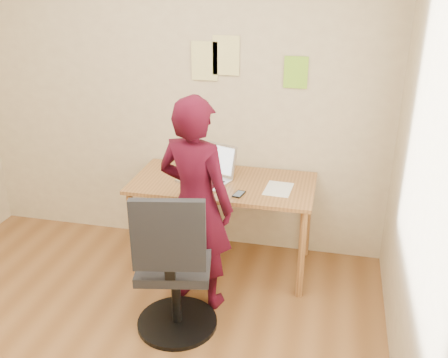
% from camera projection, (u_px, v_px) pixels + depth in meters
% --- Properties ---
extents(room, '(3.58, 3.58, 2.78)m').
position_uv_depth(room, '(64.00, 168.00, 2.46)').
color(room, brown).
rests_on(room, ground).
extents(desk, '(1.40, 0.70, 0.74)m').
position_uv_depth(desk, '(223.00, 192.00, 3.87)').
color(desk, '#9F6A36').
rests_on(desk, ground).
extents(laptop, '(0.46, 0.44, 0.26)m').
position_uv_depth(laptop, '(208.00, 173.00, 3.85)').
color(laptop, silver).
rests_on(laptop, desk).
extents(paper_sheet, '(0.21, 0.29, 0.00)m').
position_uv_depth(paper_sheet, '(278.00, 189.00, 3.71)').
color(paper_sheet, white).
rests_on(paper_sheet, desk).
extents(phone, '(0.09, 0.13, 0.01)m').
position_uv_depth(phone, '(239.00, 194.00, 3.61)').
color(phone, black).
rests_on(phone, desk).
extents(wall_note_left, '(0.21, 0.00, 0.30)m').
position_uv_depth(wall_note_left, '(204.00, 61.00, 3.87)').
color(wall_note_left, '#F2EA90').
rests_on(wall_note_left, room).
extents(wall_note_mid, '(0.21, 0.00, 0.30)m').
position_uv_depth(wall_note_mid, '(226.00, 56.00, 3.82)').
color(wall_note_mid, '#F2EA90').
rests_on(wall_note_mid, room).
extents(wall_note_right, '(0.18, 0.00, 0.24)m').
position_uv_depth(wall_note_right, '(296.00, 72.00, 3.75)').
color(wall_note_right, '#8CD32F').
rests_on(wall_note_right, room).
extents(office_chair, '(0.55, 0.56, 1.05)m').
position_uv_depth(office_chair, '(174.00, 275.00, 3.19)').
color(office_chair, black).
rests_on(office_chair, ground).
extents(person, '(0.64, 0.51, 1.53)m').
position_uv_depth(person, '(196.00, 204.00, 3.41)').
color(person, '#3C0816').
rests_on(person, ground).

